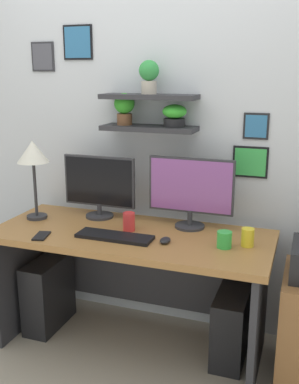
{
  "coord_description": "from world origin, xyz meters",
  "views": [
    {
      "loc": [
        0.95,
        -2.33,
        1.66
      ],
      "look_at": [
        0.1,
        0.05,
        0.99
      ],
      "focal_mm": 42.46,
      "sensor_mm": 36.0,
      "label": 1
    }
  ],
  "objects_px": {
    "computer_mouse": "(165,240)",
    "pen_cup": "(248,237)",
    "desk_lamp": "(33,156)",
    "computer_tower_right": "(231,326)",
    "coffee_mug": "(224,240)",
    "cell_phone": "(41,236)",
    "monitor_left": "(99,185)",
    "water_cup": "(129,222)",
    "computer_tower_left": "(48,293)",
    "monitor_right": "(191,190)",
    "desk": "(134,262)",
    "keyboard": "(115,236)"
  },
  "relations": [
    {
      "from": "monitor_left",
      "to": "water_cup",
      "type": "height_order",
      "value": "monitor_left"
    },
    {
      "from": "water_cup",
      "to": "computer_tower_left",
      "type": "relative_size",
      "value": 0.23
    },
    {
      "from": "desk_lamp",
      "to": "water_cup",
      "type": "xyz_separation_m",
      "value": [
        0.65,
        -0.02,
        -0.35
      ]
    },
    {
      "from": "monitor_right",
      "to": "computer_mouse",
      "type": "bearing_deg",
      "value": -101.33
    },
    {
      "from": "computer_tower_right",
      "to": "monitor_right",
      "type": "bearing_deg",
      "value": 156.09
    },
    {
      "from": "desk",
      "to": "coffee_mug",
      "type": "height_order",
      "value": "coffee_mug"
    },
    {
      "from": "keyboard",
      "to": "desk_lamp",
      "type": "height_order",
      "value": "desk_lamp"
    },
    {
      "from": "computer_tower_left",
      "to": "cell_phone",
      "type": "bearing_deg",
      "value": -60.02
    },
    {
      "from": "pen_cup",
      "to": "keyboard",
      "type": "bearing_deg",
      "value": -169.64
    },
    {
      "from": "monitor_left",
      "to": "computer_mouse",
      "type": "relative_size",
      "value": 5.35
    },
    {
      "from": "cell_phone",
      "to": "computer_tower_right",
      "type": "relative_size",
      "value": 0.33
    },
    {
      "from": "computer_mouse",
      "to": "pen_cup",
      "type": "distance_m",
      "value": 0.45
    },
    {
      "from": "monitor_left",
      "to": "computer_tower_left",
      "type": "bearing_deg",
      "value": -149.86
    },
    {
      "from": "coffee_mug",
      "to": "cell_phone",
      "type": "bearing_deg",
      "value": -169.47
    },
    {
      "from": "pen_cup",
      "to": "computer_tower_right",
      "type": "distance_m",
      "value": 0.6
    },
    {
      "from": "monitor_left",
      "to": "computer_tower_left",
      "type": "xyz_separation_m",
      "value": [
        -0.31,
        -0.18,
        -0.73
      ]
    },
    {
      "from": "monitor_right",
      "to": "computer_tower_right",
      "type": "height_order",
      "value": "monitor_right"
    },
    {
      "from": "coffee_mug",
      "to": "keyboard",
      "type": "bearing_deg",
      "value": -173.6
    },
    {
      "from": "coffee_mug",
      "to": "computer_tower_left",
      "type": "height_order",
      "value": "coffee_mug"
    },
    {
      "from": "coffee_mug",
      "to": "water_cup",
      "type": "height_order",
      "value": "water_cup"
    },
    {
      "from": "desk_lamp",
      "to": "monitor_right",
      "type": "bearing_deg",
      "value": 9.67
    },
    {
      "from": "computer_mouse",
      "to": "computer_tower_right",
      "type": "bearing_deg",
      "value": 25.53
    },
    {
      "from": "computer_tower_right",
      "to": "cell_phone",
      "type": "bearing_deg",
      "value": -163.22
    },
    {
      "from": "pen_cup",
      "to": "cell_phone",
      "type": "bearing_deg",
      "value": -167.39
    },
    {
      "from": "coffee_mug",
      "to": "pen_cup",
      "type": "height_order",
      "value": "pen_cup"
    },
    {
      "from": "monitor_right",
      "to": "computer_mouse",
      "type": "height_order",
      "value": "monitor_right"
    },
    {
      "from": "desk",
      "to": "computer_tower_left",
      "type": "relative_size",
      "value": 3.51
    },
    {
      "from": "coffee_mug",
      "to": "monitor_left",
      "type": "bearing_deg",
      "value": 163.05
    },
    {
      "from": "monitor_right",
      "to": "computer_tower_right",
      "type": "relative_size",
      "value": 1.23
    },
    {
      "from": "pen_cup",
      "to": "monitor_right",
      "type": "bearing_deg",
      "value": 151.91
    },
    {
      "from": "coffee_mug",
      "to": "computer_tower_right",
      "type": "distance_m",
      "value": 0.6
    },
    {
      "from": "desk",
      "to": "water_cup",
      "type": "relative_size",
      "value": 14.96
    },
    {
      "from": "cell_phone",
      "to": "monitor_left",
      "type": "bearing_deg",
      "value": 56.93
    },
    {
      "from": "monitor_left",
      "to": "desk_lamp",
      "type": "relative_size",
      "value": 0.96
    },
    {
      "from": "monitor_left",
      "to": "monitor_right",
      "type": "bearing_deg",
      "value": 0.0
    },
    {
      "from": "cell_phone",
      "to": "pen_cup",
      "type": "xyz_separation_m",
      "value": [
        1.13,
        0.25,
        0.05
      ]
    },
    {
      "from": "desk",
      "to": "monitor_left",
      "type": "bearing_deg",
      "value": 151.78
    },
    {
      "from": "keyboard",
      "to": "water_cup",
      "type": "distance_m",
      "value": 0.16
    },
    {
      "from": "monitor_right",
      "to": "monitor_left",
      "type": "bearing_deg",
      "value": -180.0
    },
    {
      "from": "pen_cup",
      "to": "water_cup",
      "type": "distance_m",
      "value": 0.7
    },
    {
      "from": "monitor_right",
      "to": "cell_phone",
      "type": "distance_m",
      "value": 0.91
    },
    {
      "from": "monitor_left",
      "to": "coffee_mug",
      "type": "relative_size",
      "value": 5.35
    },
    {
      "from": "monitor_left",
      "to": "keyboard",
      "type": "height_order",
      "value": "monitor_left"
    },
    {
      "from": "keyboard",
      "to": "computer_mouse",
      "type": "height_order",
      "value": "computer_mouse"
    },
    {
      "from": "keyboard",
      "to": "coffee_mug",
      "type": "xyz_separation_m",
      "value": [
        0.61,
        0.07,
        0.04
      ]
    },
    {
      "from": "desk_lamp",
      "to": "computer_tower_right",
      "type": "height_order",
      "value": "desk_lamp"
    },
    {
      "from": "monitor_left",
      "to": "monitor_right",
      "type": "relative_size",
      "value": 0.93
    },
    {
      "from": "water_cup",
      "to": "computer_tower_right",
      "type": "xyz_separation_m",
      "value": [
        0.63,
        0.05,
        -0.6
      ]
    },
    {
      "from": "desk",
      "to": "desk_lamp",
      "type": "relative_size",
      "value": 3.27
    },
    {
      "from": "keyboard",
      "to": "monitor_right",
      "type": "bearing_deg",
      "value": 43.14
    }
  ]
}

